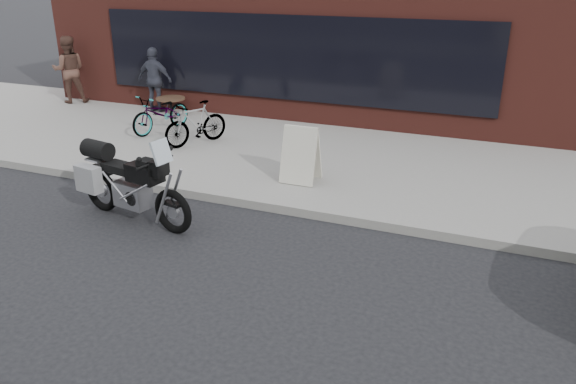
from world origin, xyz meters
TOP-DOWN VIEW (x-y plane):
  - ground at (0.00, 0.00)m, footprint 120.00×120.00m
  - near_sidewalk at (0.00, 7.00)m, footprint 44.00×6.00m
  - storefront at (-2.00, 13.98)m, footprint 14.00×10.07m
  - motorcycle at (-2.15, 2.91)m, footprint 2.26×0.80m
  - bicycle_front at (-4.27, 7.00)m, footprint 0.97×1.76m
  - bicycle_rear at (-3.00, 6.43)m, footprint 1.08×1.57m
  - sandwich_sign at (-0.11, 5.21)m, footprint 0.63×0.58m
  - cafe_table at (-5.00, 8.50)m, footprint 0.75×0.75m
  - cafe_patron_left at (-8.32, 8.60)m, footprint 1.13×1.09m
  - cafe_patron_right at (-5.50, 8.60)m, footprint 0.99×0.44m

SIDE VIEW (x-z plane):
  - ground at x=0.00m, z-range 0.00..0.00m
  - near_sidewalk at x=0.00m, z-range 0.00..0.15m
  - cafe_table at x=-5.00m, z-range 0.33..0.76m
  - bicycle_front at x=-4.27m, z-range 0.15..1.03m
  - bicycle_rear at x=-3.00m, z-range 0.15..1.07m
  - motorcycle at x=-2.15m, z-range -0.10..1.34m
  - sandwich_sign at x=-0.11m, z-range 0.15..1.16m
  - cafe_patron_right at x=-5.50m, z-range 0.15..1.82m
  - cafe_patron_left at x=-8.32m, z-range 0.15..1.98m
  - storefront at x=-2.00m, z-range 0.00..4.50m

